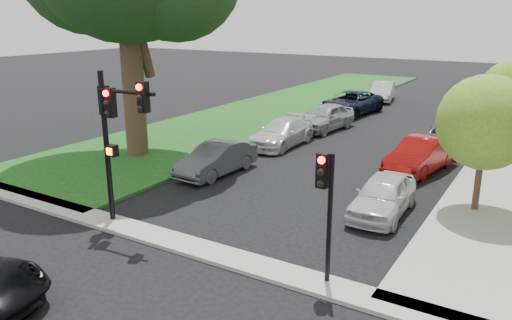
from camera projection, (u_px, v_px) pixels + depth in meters
The scene contains 17 objects.
ground at pixel (154, 282), 12.68m from camera, with size 140.00×140.00×0.00m, color black.
grass_strip at pixel (286, 106), 36.84m from camera, with size 8.00×44.00×0.12m, color #0F3E0A.
sidewalk_cross at pixel (202, 250), 14.31m from camera, with size 60.00×1.00×0.12m, color #A9A89B.
small_tree_a at pixel (486, 123), 16.33m from camera, with size 3.16×3.16×4.73m.
small_tree_b at pixel (512, 92), 23.85m from camera, with size 3.02×3.02×4.53m.
traffic_signal_main at pixel (114, 122), 15.27m from camera, with size 2.41×0.62×4.93m.
traffic_signal_secondary at pixel (326, 194), 11.97m from camera, with size 0.44×0.35×3.43m.
car_parked_0 at pixel (383, 195), 16.84m from camera, with size 1.60×3.98×1.36m, color silver.
car_parked_1 at pixel (420, 155), 21.46m from camera, with size 1.54×4.42×1.46m, color maroon.
car_parked_2 at pixel (447, 137), 25.00m from camera, with size 2.12×4.61×1.28m, color #3F4247.
car_parked_3 at pixel (470, 112), 30.62m from camera, with size 1.90×4.72×1.61m, color silver.
car_parked_4 at pixel (484, 100), 35.80m from camera, with size 1.84×4.53×1.32m, color #999BA0.
car_parked_5 at pixel (217, 159), 21.10m from camera, with size 1.44×4.13×1.36m, color #3F4247.
car_parked_6 at pixel (282, 133), 25.75m from camera, with size 1.91×4.71×1.37m, color silver.
car_parked_7 at pixel (325, 117), 29.22m from camera, with size 1.84×4.58×1.56m, color #999BA0.
car_parked_8 at pixel (351, 103), 33.86m from camera, with size 2.58×5.60×1.56m, color black.
car_parked_9 at pixel (383, 91), 39.25m from camera, with size 1.56×4.48×1.47m, color silver.
Camera 1 is at (8.11, -8.30, 6.55)m, focal length 35.00 mm.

